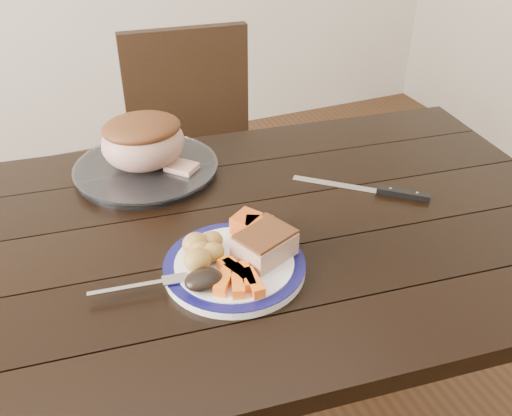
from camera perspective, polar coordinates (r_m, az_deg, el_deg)
name	(u,v)px	position (r m, az deg, el deg)	size (l,w,h in m)	color
dining_table	(219,266)	(1.25, -3.75, -5.79)	(1.69, 1.08, 0.75)	black
chair_far	(197,157)	(1.96, -5.92, 5.10)	(0.46, 0.47, 0.93)	black
dinner_plate	(234,267)	(1.09, -2.17, -5.89)	(0.27, 0.27, 0.02)	white
plate_rim	(234,263)	(1.08, -2.18, -5.55)	(0.27, 0.27, 0.02)	#100E49
serving_platter	(146,170)	(1.42, -10.90, 3.79)	(0.34, 0.34, 0.02)	white
pork_slice	(264,246)	(1.08, 0.86, -3.81)	(0.10, 0.08, 0.05)	tan
roasted_potatoes	(202,250)	(1.08, -5.39, -4.18)	(0.09, 0.10, 0.04)	gold
carrot_batons	(239,277)	(1.03, -1.76, -6.94)	(0.09, 0.12, 0.02)	orange
pumpkin_wedges	(253,226)	(1.14, -0.33, -1.83)	(0.09, 0.09, 0.04)	#E65A19
dark_mushroom	(204,280)	(1.02, -5.25, -7.14)	(0.07, 0.05, 0.03)	black
fork	(146,285)	(1.05, -10.95, -7.57)	(0.18, 0.04, 0.00)	silver
roast_joint	(143,143)	(1.39, -11.21, 6.40)	(0.20, 0.17, 0.13)	tan
cut_slice	(182,168)	(1.38, -7.42, 4.00)	(0.07, 0.06, 0.02)	tan
carving_knife	(386,191)	(1.35, 12.85, 1.64)	(0.25, 0.23, 0.01)	silver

